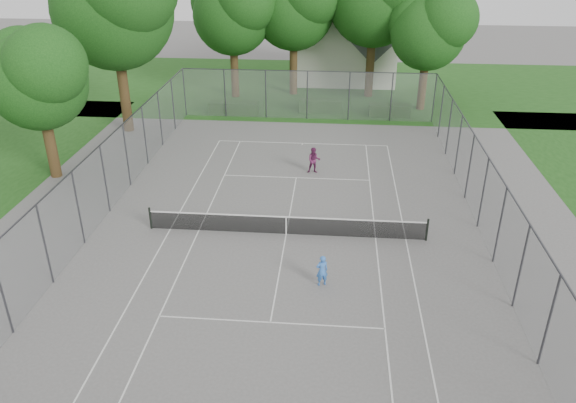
# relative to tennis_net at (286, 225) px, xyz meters

# --- Properties ---
(ground) EXTENTS (120.00, 120.00, 0.00)m
(ground) POSITION_rel_tennis_net_xyz_m (0.00, 0.00, -0.51)
(ground) COLOR #5F5D5A
(ground) RESTS_ON ground
(grass_far) EXTENTS (60.00, 20.00, 0.00)m
(grass_far) POSITION_rel_tennis_net_xyz_m (0.00, 26.00, -0.51)
(grass_far) COLOR #1C4A15
(grass_far) RESTS_ON ground
(court_markings) EXTENTS (11.03, 23.83, 0.01)m
(court_markings) POSITION_rel_tennis_net_xyz_m (0.00, 0.00, -0.50)
(court_markings) COLOR silver
(court_markings) RESTS_ON ground
(tennis_net) EXTENTS (12.87, 0.10, 1.10)m
(tennis_net) POSITION_rel_tennis_net_xyz_m (0.00, 0.00, 0.00)
(tennis_net) COLOR black
(tennis_net) RESTS_ON ground
(perimeter_fence) EXTENTS (18.08, 34.08, 3.52)m
(perimeter_fence) POSITION_rel_tennis_net_xyz_m (0.00, 0.00, 1.30)
(perimeter_fence) COLOR #38383D
(perimeter_fence) RESTS_ON ground
(tree_far_left) EXTENTS (7.01, 6.40, 10.07)m
(tree_far_left) POSITION_rel_tennis_net_xyz_m (-6.10, 22.25, 6.41)
(tree_far_left) COLOR #3A2915
(tree_far_left) RESTS_ON ground
(tree_far_midleft) EXTENTS (7.44, 6.79, 10.70)m
(tree_far_midleft) POSITION_rel_tennis_net_xyz_m (-1.41, 23.46, 6.84)
(tree_far_midleft) COLOR #3A2915
(tree_far_midleft) RESTS_ON ground
(tree_far_right) EXTENTS (6.26, 5.71, 8.99)m
(tree_far_right) POSITION_rel_tennis_net_xyz_m (8.65, 20.05, 5.67)
(tree_far_right) COLOR #3A2915
(tree_far_right) RESTS_ON ground
(tree_side_front) EXTENTS (5.95, 5.43, 8.55)m
(tree_side_front) POSITION_rel_tennis_net_xyz_m (-13.53, 5.41, 5.36)
(tree_side_front) COLOR #3A2915
(tree_side_front) RESTS_ON ground
(hedge_left) EXTENTS (3.65, 1.10, 0.91)m
(hedge_left) POSITION_rel_tennis_net_xyz_m (-5.52, 17.71, -0.05)
(hedge_left) COLOR #1B4014
(hedge_left) RESTS_ON ground
(hedge_mid) EXTENTS (3.23, 0.92, 1.01)m
(hedge_mid) POSITION_rel_tennis_net_xyz_m (0.95, 18.64, -0.00)
(hedge_mid) COLOR #1B4014
(hedge_mid) RESTS_ON ground
(hedge_right) EXTENTS (2.99, 1.10, 0.90)m
(hedge_right) POSITION_rel_tennis_net_xyz_m (6.05, 18.19, -0.06)
(hedge_right) COLOR #1B4014
(hedge_right) RESTS_ON ground
(house) EXTENTS (8.41, 6.52, 10.47)m
(house) POSITION_rel_tennis_net_xyz_m (2.88, 28.51, 3.70)
(house) COLOR silver
(house) RESTS_ON ground
(girl_player) EXTENTS (0.57, 0.47, 1.34)m
(girl_player) POSITION_rel_tennis_net_xyz_m (1.77, -3.88, 0.16)
(girl_player) COLOR #3571CA
(girl_player) RESTS_ON ground
(woman_player) EXTENTS (0.80, 0.65, 1.52)m
(woman_player) POSITION_rel_tennis_net_xyz_m (0.95, 7.21, 0.25)
(woman_player) COLOR #62204A
(woman_player) RESTS_ON ground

